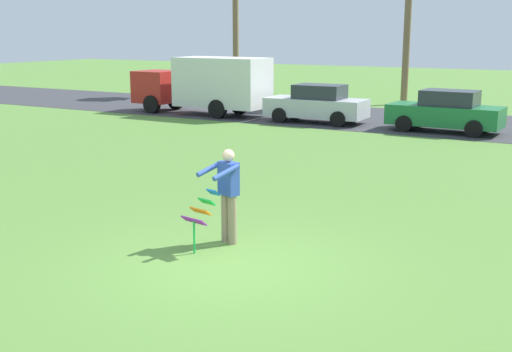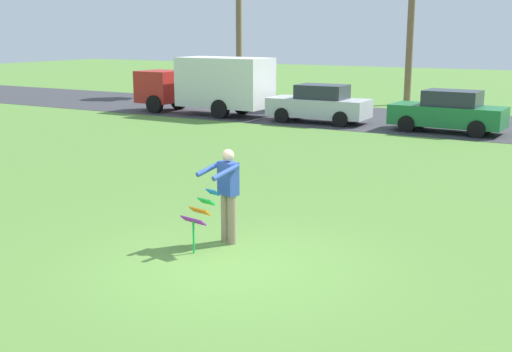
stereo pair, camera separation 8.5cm
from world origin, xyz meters
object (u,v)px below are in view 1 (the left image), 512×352
Objects in this scene: person_kite_flyer at (228,192)px; kite_held at (201,213)px; parked_car_silver at (317,104)px; parked_car_green at (446,112)px; parked_truck_red_cab at (207,84)px.

kite_held is at bearing -106.10° from person_kite_flyer.
kite_held is 16.75m from parked_car_silver.
parked_car_silver is 1.00× the size of parked_car_green.
person_kite_flyer reaches higher than kite_held.
parked_car_silver and parked_car_green have the same top height.
parked_car_green is (10.86, -0.00, -0.64)m from parked_truck_red_cab.
parked_car_silver is (-4.99, 15.99, 0.08)m from kite_held.
parked_truck_red_cab is 5.54m from parked_car_silver.
kite_held is 19.14m from parked_truck_red_cab.
person_kite_flyer is 18.73m from parked_truck_red_cab.
parked_car_green is (0.36, 15.99, 0.08)m from kite_held.
parked_truck_red_cab is at bearing 179.99° from parked_car_green.
kite_held is 0.25× the size of parked_car_green.
kite_held is (-0.18, -0.61, -0.25)m from person_kite_flyer.
parked_truck_red_cab is (-10.50, 15.99, 0.71)m from kite_held.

